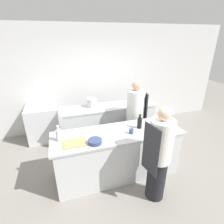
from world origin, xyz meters
TOP-DOWN VIEW (x-y plane):
  - ground_plane at (0.00, 0.00)m, footprint 16.00×16.00m
  - wall_back at (0.00, 2.13)m, footprint 8.00×0.06m
  - prep_counter at (0.00, 0.00)m, footprint 2.34×0.75m
  - pass_counter at (0.21, 1.26)m, footprint 2.36×0.57m
  - oven_range at (-1.39, 1.75)m, footprint 0.75×0.65m
  - chef_at_prep_near at (0.42, -0.69)m, footprint 0.40×0.38m
  - chef_at_stove at (0.64, 0.67)m, footprint 0.42×0.40m
  - bottle_olive_oil at (0.75, -0.16)m, footprint 0.09×0.09m
  - bottle_vinegar at (-1.00, 0.04)m, footprint 0.09×0.09m
  - bottle_wine at (0.87, -0.13)m, footprint 0.06×0.06m
  - bottle_cooking_oil at (0.44, 0.04)m, footprint 0.09×0.09m
  - bowl_mixing_large at (0.60, -0.25)m, footprint 0.16×0.16m
  - bowl_prep_small at (-0.46, -0.21)m, footprint 0.22×0.22m
  - cup at (0.21, -0.10)m, footprint 0.08×0.08m
  - cutting_board at (-0.78, -0.12)m, footprint 0.38×0.28m
  - stockpot at (-0.19, 1.33)m, footprint 0.22×0.22m

SIDE VIEW (x-z plane):
  - ground_plane at x=0.00m, z-range 0.00..0.00m
  - oven_range at x=-1.39m, z-range 0.00..0.90m
  - prep_counter at x=0.00m, z-range 0.00..0.92m
  - pass_counter at x=0.21m, z-range 0.00..0.92m
  - chef_at_prep_near at x=0.42m, z-range 0.00..1.62m
  - chef_at_stove at x=0.64m, z-range -0.01..1.64m
  - cutting_board at x=-0.78m, z-range 0.92..0.93m
  - bowl_prep_small at x=-0.46m, z-range 0.92..0.99m
  - bowl_mixing_large at x=0.60m, z-range 0.92..1.00m
  - cup at x=0.21m, z-range 0.92..1.01m
  - bottle_wine at x=0.87m, z-range 0.90..1.12m
  - bottle_olive_oil at x=0.75m, z-range 0.90..1.14m
  - stockpot at x=-0.19m, z-range 0.92..1.13m
  - bottle_vinegar at x=-1.00m, z-range 0.89..1.17m
  - bottle_cooking_oil at x=0.44m, z-range 0.89..1.17m
  - wall_back at x=0.00m, z-range 0.00..2.80m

